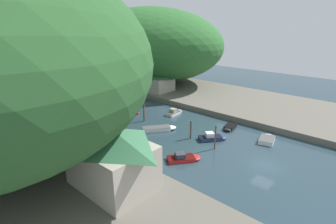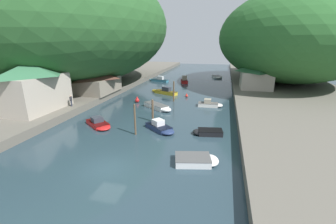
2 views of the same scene
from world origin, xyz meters
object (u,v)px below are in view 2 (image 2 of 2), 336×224
object	(u,v)px
boat_white_cruiser	(158,80)
boat_far_upstream	(159,107)
boat_small_dinghy	(211,104)
boat_yellow_tender	(217,77)
waterfront_building	(32,86)
boat_cabin_cruiser	(161,127)
channel_buoy_near	(137,100)
boat_mid_channel	(184,80)
person_on_quay	(71,100)
boathouse_shed	(94,81)
boat_open_rowboat	(99,124)
right_bank_cottage	(256,75)
boat_moored_right	(164,92)
channel_buoy_far	(187,96)
boat_navy_launch	(207,132)
boat_near_quay	(198,160)

from	to	relation	value
boat_white_cruiser	boat_far_upstream	bearing A→B (deg)	-147.07
boat_small_dinghy	boat_yellow_tender	bearing A→B (deg)	177.72
waterfront_building	boat_far_upstream	bearing A→B (deg)	26.64
boat_cabin_cruiser	channel_buoy_near	distance (m)	13.89
channel_buoy_near	waterfront_building	bearing A→B (deg)	-135.11
boat_mid_channel	person_on_quay	world-z (taller)	person_on_quay
boathouse_shed	boat_white_cruiser	distance (m)	21.54
boat_open_rowboat	boat_mid_channel	size ratio (longest dim) A/B	0.95
right_bank_cottage	boat_open_rowboat	bearing A→B (deg)	-130.04
boat_mid_channel	boathouse_shed	bearing A→B (deg)	-137.91
channel_buoy_near	boat_far_upstream	bearing A→B (deg)	-31.57
boat_moored_right	boat_cabin_cruiser	bearing A→B (deg)	-142.77
channel_buoy_far	boat_white_cruiser	bearing A→B (deg)	123.16
boat_yellow_tender	boat_moored_right	xyz separation A→B (m)	(-9.93, -24.04, 0.18)
boathouse_shed	boat_small_dinghy	world-z (taller)	boathouse_shed
boat_navy_launch	person_on_quay	world-z (taller)	person_on_quay
right_bank_cottage	boat_small_dinghy	size ratio (longest dim) A/B	1.88
boat_cabin_cruiser	channel_buoy_far	xyz separation A→B (m)	(0.22, 17.60, -0.07)
right_bank_cottage	boat_near_quay	bearing A→B (deg)	-104.41
boathouse_shed	channel_buoy_near	bearing A→B (deg)	-9.89
boat_mid_channel	boat_moored_right	size ratio (longest dim) A/B	0.79
right_bank_cottage	boat_yellow_tender	xyz separation A→B (m)	(-8.33, 18.61, -3.40)
boathouse_shed	boat_small_dinghy	xyz separation A→B (m)	(21.86, -1.10, -2.83)
boat_open_rowboat	boat_small_dinghy	world-z (taller)	boat_small_dinghy
boat_yellow_tender	boat_moored_right	distance (m)	26.01
boat_near_quay	person_on_quay	bearing A→B (deg)	-129.21
waterfront_building	boat_small_dinghy	world-z (taller)	waterfront_building
waterfront_building	boathouse_shed	xyz separation A→B (m)	(1.87, 12.53, -1.26)
boat_mid_channel	boat_yellow_tender	size ratio (longest dim) A/B	0.95
boat_open_rowboat	boat_moored_right	size ratio (longest dim) A/B	0.75
boat_cabin_cruiser	channel_buoy_near	world-z (taller)	boat_cabin_cruiser
boat_cabin_cruiser	boat_white_cruiser	bearing A→B (deg)	-124.51
boat_mid_channel	boat_white_cruiser	distance (m)	7.05
waterfront_building	boat_cabin_cruiser	bearing A→B (deg)	-2.09
boat_far_upstream	boat_yellow_tender	world-z (taller)	boat_far_upstream
boat_open_rowboat	person_on_quay	distance (m)	8.14
boat_cabin_cruiser	channel_buoy_far	size ratio (longest dim) A/B	5.55
boat_mid_channel	channel_buoy_far	world-z (taller)	boat_mid_channel
boat_mid_channel	boat_white_cruiser	world-z (taller)	boat_mid_channel
boat_near_quay	boat_moored_right	world-z (taller)	boat_moored_right
boat_open_rowboat	boat_moored_right	distance (m)	20.22
channel_buoy_far	boat_far_upstream	bearing A→B (deg)	-108.31
boat_open_rowboat	boat_small_dinghy	bearing A→B (deg)	171.58
boat_far_upstream	boat_navy_launch	size ratio (longest dim) A/B	1.55
boat_yellow_tender	channel_buoy_near	world-z (taller)	channel_buoy_near
boat_open_rowboat	boat_cabin_cruiser	xyz separation A→B (m)	(7.99, 0.55, 0.05)
boat_open_rowboat	person_on_quay	xyz separation A→B (m)	(-6.85, 4.06, 1.69)
right_bank_cottage	boat_near_quay	size ratio (longest dim) A/B	1.83
boat_open_rowboat	boat_near_quay	world-z (taller)	boat_open_rowboat
boat_far_upstream	boat_open_rowboat	world-z (taller)	boat_open_rowboat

